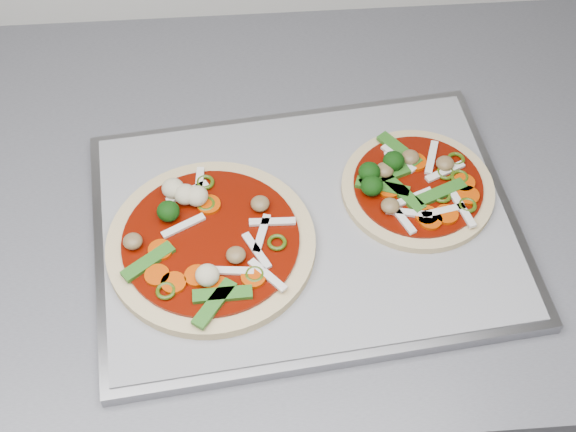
{
  "coord_description": "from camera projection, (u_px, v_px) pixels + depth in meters",
  "views": [
    {
      "loc": [
        0.07,
        0.73,
        1.6
      ],
      "look_at": [
        0.11,
        1.23,
        0.93
      ],
      "focal_mm": 50.0,
      "sensor_mm": 36.0,
      "label": 1
    }
  ],
  "objects": [
    {
      "name": "pizza_right",
      "position": [
        415.0,
        186.0,
        0.87
      ],
      "size": [
        0.18,
        0.18,
        0.03
      ],
      "rotation": [
        0.0,
        0.0,
        0.1
      ],
      "color": "tan",
      "rests_on": "parchment"
    },
    {
      "name": "parchment",
      "position": [
        306.0,
        223.0,
        0.85
      ],
      "size": [
        0.45,
        0.35,
        0.0
      ],
      "primitive_type": "cube",
      "rotation": [
        0.0,
        0.0,
        0.1
      ],
      "color": "#97979C",
      "rests_on": "baking_tray"
    },
    {
      "name": "base_cabinet",
      "position": [
        219.0,
        376.0,
        1.27
      ],
      "size": [
        3.6,
        0.6,
        0.86
      ],
      "primitive_type": "cube",
      "color": "beige",
      "rests_on": "ground"
    },
    {
      "name": "countertop",
      "position": [
        192.0,
        202.0,
        0.91
      ],
      "size": [
        3.6,
        0.6,
        0.04
      ],
      "primitive_type": "cube",
      "color": "slate",
      "rests_on": "base_cabinet"
    },
    {
      "name": "baking_tray",
      "position": [
        306.0,
        228.0,
        0.85
      ],
      "size": [
        0.48,
        0.37,
        0.01
      ],
      "primitive_type": "cube",
      "rotation": [
        0.0,
        0.0,
        0.1
      ],
      "color": "gray",
      "rests_on": "countertop"
    },
    {
      "name": "pizza_left",
      "position": [
        209.0,
        242.0,
        0.82
      ],
      "size": [
        0.25,
        0.25,
        0.04
      ],
      "rotation": [
        0.0,
        0.0,
        0.21
      ],
      "color": "tan",
      "rests_on": "parchment"
    }
  ]
}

